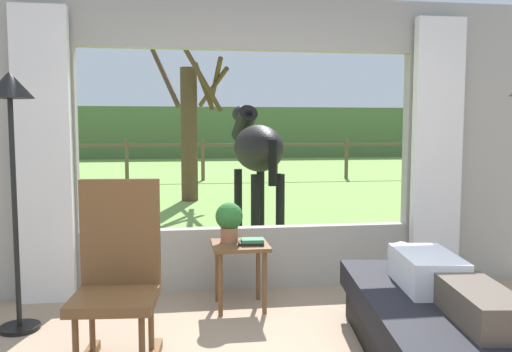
{
  "coord_description": "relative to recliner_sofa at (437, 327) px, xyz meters",
  "views": [
    {
      "loc": [
        -0.59,
        -2.31,
        1.43
      ],
      "look_at": [
        0.0,
        1.8,
        1.05
      ],
      "focal_mm": 36.78,
      "sensor_mm": 36.0,
      "label": 1
    }
  ],
  "objects": [
    {
      "name": "back_wall_with_window",
      "position": [
        -0.95,
        1.65,
        1.03
      ],
      "size": [
        5.2,
        0.12,
        2.55
      ],
      "color": "#9E998E",
      "rests_on": "ground_plane"
    },
    {
      "name": "curtain_panel_left",
      "position": [
        -2.64,
        1.51,
        0.98
      ],
      "size": [
        0.44,
        0.1,
        2.4
      ],
      "primitive_type": "cube",
      "color": "silver",
      "rests_on": "ground_plane"
    },
    {
      "name": "curtain_panel_right",
      "position": [
        0.74,
        1.51,
        0.98
      ],
      "size": [
        0.44,
        0.1,
        2.4
      ],
      "primitive_type": "cube",
      "color": "silver",
      "rests_on": "ground_plane"
    },
    {
      "name": "outdoor_pasture_lawn",
      "position": [
        -0.95,
        12.55,
        -0.21
      ],
      "size": [
        36.0,
        21.68,
        0.02
      ],
      "primitive_type": "cube",
      "color": "#759E47",
      "rests_on": "ground_plane"
    },
    {
      "name": "distant_hill_ridge",
      "position": [
        -0.95,
        22.39,
        0.98
      ],
      "size": [
        36.0,
        2.0,
        2.4
      ],
      "primitive_type": "cube",
      "color": "#516E3C",
      "rests_on": "ground_plane"
    },
    {
      "name": "recliner_sofa",
      "position": [
        0.0,
        0.0,
        0.0
      ],
      "size": [
        1.12,
        1.8,
        0.42
      ],
      "rotation": [
        0.0,
        0.0,
        -0.13
      ],
      "color": "black",
      "rests_on": "ground_plane"
    },
    {
      "name": "reclining_person",
      "position": [
        -0.0,
        -0.05,
        0.3
      ],
      "size": [
        0.42,
        1.44,
        0.22
      ],
      "rotation": [
        0.0,
        0.0,
        -0.13
      ],
      "color": "silver",
      "rests_on": "recliner_sofa"
    },
    {
      "name": "rocking_chair",
      "position": [
        -1.92,
        0.23,
        0.33
      ],
      "size": [
        0.52,
        0.72,
        1.12
      ],
      "rotation": [
        0.0,
        0.0,
        -0.08
      ],
      "color": "brown",
      "rests_on": "ground_plane"
    },
    {
      "name": "side_table",
      "position": [
        -1.08,
        1.14,
        0.21
      ],
      "size": [
        0.44,
        0.44,
        0.52
      ],
      "color": "brown",
      "rests_on": "ground_plane"
    },
    {
      "name": "potted_plant",
      "position": [
        -1.16,
        1.2,
        0.48
      ],
      "size": [
        0.22,
        0.22,
        0.32
      ],
      "color": "#9E6042",
      "rests_on": "side_table"
    },
    {
      "name": "book_stack",
      "position": [
        -1.0,
        1.08,
        0.32
      ],
      "size": [
        0.21,
        0.15,
        0.05
      ],
      "color": "black",
      "rests_on": "side_table"
    },
    {
      "name": "floor_lamp_left",
      "position": [
        -2.69,
        0.9,
        1.25
      ],
      "size": [
        0.32,
        0.32,
        1.82
      ],
      "color": "black",
      "rests_on": "ground_plane"
    },
    {
      "name": "horse",
      "position": [
        -0.56,
        3.85,
        0.94
      ],
      "size": [
        0.73,
        1.82,
        1.73
      ],
      "rotation": [
        0.0,
        0.0,
        0.14
      ],
      "color": "black",
      "rests_on": "outdoor_pasture_lawn"
    },
    {
      "name": "pasture_tree",
      "position": [
        -1.33,
        7.26,
        1.25
      ],
      "size": [
        1.47,
        1.53,
        2.93
      ],
      "color": "#4C3823",
      "rests_on": "outdoor_pasture_lawn"
    },
    {
      "name": "pasture_fence_line",
      "position": [
        -0.95,
        11.19,
        0.53
      ],
      "size": [
        16.1,
        0.1,
        1.1
      ],
      "color": "brown",
      "rests_on": "outdoor_pasture_lawn"
    }
  ]
}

